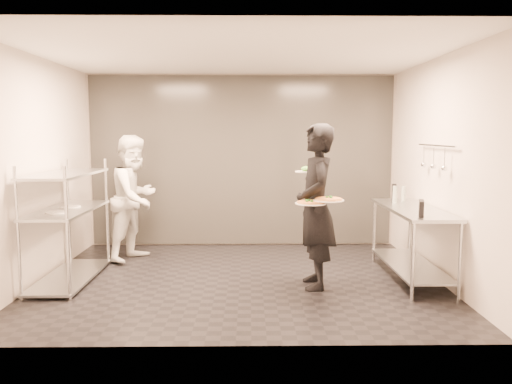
{
  "coord_description": "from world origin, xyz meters",
  "views": [
    {
      "loc": [
        0.12,
        -6.18,
        1.86
      ],
      "look_at": [
        0.21,
        0.18,
        1.1
      ],
      "focal_mm": 35.0,
      "sensor_mm": 36.0,
      "label": 1
    }
  ],
  "objects_px": {
    "bottle_clear": "(404,193)",
    "pass_rack": "(68,220)",
    "chef": "(135,198)",
    "waiter": "(316,206)",
    "bottle_dark": "(394,192)",
    "pizza_plate_near": "(311,203)",
    "pos_monitor": "(421,208)",
    "pizza_plate_far": "(329,199)",
    "prep_counter": "(412,231)",
    "salad_plate": "(306,170)",
    "bottle_green": "(395,194)"
  },
  "relations": [
    {
      "from": "prep_counter",
      "to": "chef",
      "type": "height_order",
      "value": "chef"
    },
    {
      "from": "prep_counter",
      "to": "chef",
      "type": "relative_size",
      "value": 0.99
    },
    {
      "from": "pizza_plate_near",
      "to": "bottle_clear",
      "type": "xyz_separation_m",
      "value": [
        1.44,
        1.19,
        -0.04
      ]
    },
    {
      "from": "pizza_plate_far",
      "to": "pos_monitor",
      "type": "relative_size",
      "value": 1.4
    },
    {
      "from": "prep_counter",
      "to": "pizza_plate_near",
      "type": "relative_size",
      "value": 5.07
    },
    {
      "from": "pass_rack",
      "to": "bottle_dark",
      "type": "xyz_separation_m",
      "value": [
        4.32,
        0.8,
        0.26
      ]
    },
    {
      "from": "pass_rack",
      "to": "bottle_dark",
      "type": "bearing_deg",
      "value": 10.52
    },
    {
      "from": "waiter",
      "to": "bottle_dark",
      "type": "xyz_separation_m",
      "value": [
        1.26,
        1.1,
        0.05
      ]
    },
    {
      "from": "pass_rack",
      "to": "salad_plate",
      "type": "height_order",
      "value": "pass_rack"
    },
    {
      "from": "waiter",
      "to": "bottle_dark",
      "type": "height_order",
      "value": "waiter"
    },
    {
      "from": "bottle_clear",
      "to": "pass_rack",
      "type": "bearing_deg",
      "value": -171.65
    },
    {
      "from": "chef",
      "to": "bottle_dark",
      "type": "bearing_deg",
      "value": -70.4
    },
    {
      "from": "pass_rack",
      "to": "bottle_dark",
      "type": "height_order",
      "value": "pass_rack"
    },
    {
      "from": "chef",
      "to": "pos_monitor",
      "type": "relative_size",
      "value": 7.24
    },
    {
      "from": "salad_plate",
      "to": "bottle_dark",
      "type": "xyz_separation_m",
      "value": [
        1.35,
        0.84,
        -0.37
      ]
    },
    {
      "from": "pizza_plate_far",
      "to": "salad_plate",
      "type": "relative_size",
      "value": 1.27
    },
    {
      "from": "pizza_plate_far",
      "to": "bottle_clear",
      "type": "bearing_deg",
      "value": 43.88
    },
    {
      "from": "waiter",
      "to": "bottle_clear",
      "type": "xyz_separation_m",
      "value": [
        1.34,
        0.95,
        0.04
      ]
    },
    {
      "from": "prep_counter",
      "to": "pos_monitor",
      "type": "height_order",
      "value": "pos_monitor"
    },
    {
      "from": "salad_plate",
      "to": "pos_monitor",
      "type": "height_order",
      "value": "salad_plate"
    },
    {
      "from": "chef",
      "to": "pos_monitor",
      "type": "bearing_deg",
      "value": -91.79
    },
    {
      "from": "prep_counter",
      "to": "pos_monitor",
      "type": "relative_size",
      "value": 7.15
    },
    {
      "from": "pizza_plate_near",
      "to": "salad_plate",
      "type": "relative_size",
      "value": 1.28
    },
    {
      "from": "pizza_plate_near",
      "to": "pos_monitor",
      "type": "bearing_deg",
      "value": -4.87
    },
    {
      "from": "pizza_plate_far",
      "to": "pos_monitor",
      "type": "xyz_separation_m",
      "value": [
        1.03,
        -0.12,
        -0.09
      ]
    },
    {
      "from": "pizza_plate_near",
      "to": "pizza_plate_far",
      "type": "height_order",
      "value": "pizza_plate_far"
    },
    {
      "from": "pizza_plate_far",
      "to": "pass_rack",
      "type": "bearing_deg",
      "value": 170.46
    },
    {
      "from": "waiter",
      "to": "pos_monitor",
      "type": "relative_size",
      "value": 7.81
    },
    {
      "from": "pizza_plate_near",
      "to": "bottle_green",
      "type": "bearing_deg",
      "value": 39.02
    },
    {
      "from": "pos_monitor",
      "to": "pass_rack",
      "type": "bearing_deg",
      "value": -171.5
    },
    {
      "from": "chef",
      "to": "bottle_clear",
      "type": "xyz_separation_m",
      "value": [
        3.81,
        -0.42,
        0.11
      ]
    },
    {
      "from": "prep_counter",
      "to": "waiter",
      "type": "bearing_deg",
      "value": -166.52
    },
    {
      "from": "pos_monitor",
      "to": "salad_plate",
      "type": "bearing_deg",
      "value": 170.84
    },
    {
      "from": "prep_counter",
      "to": "salad_plate",
      "type": "xyz_separation_m",
      "value": [
        -1.35,
        -0.04,
        0.77
      ]
    },
    {
      "from": "waiter",
      "to": "salad_plate",
      "type": "height_order",
      "value": "waiter"
    },
    {
      "from": "salad_plate",
      "to": "bottle_clear",
      "type": "relative_size",
      "value": 1.37
    },
    {
      "from": "bottle_green",
      "to": "bottle_dark",
      "type": "xyz_separation_m",
      "value": [
        0.08,
        0.32,
        -0.0
      ]
    },
    {
      "from": "waiter",
      "to": "bottle_green",
      "type": "distance_m",
      "value": 1.41
    },
    {
      "from": "prep_counter",
      "to": "chef",
      "type": "distance_m",
      "value": 3.89
    },
    {
      "from": "pizza_plate_far",
      "to": "waiter",
      "type": "bearing_deg",
      "value": 115.97
    },
    {
      "from": "bottle_clear",
      "to": "pizza_plate_near",
      "type": "bearing_deg",
      "value": -140.3
    },
    {
      "from": "pass_rack",
      "to": "waiter",
      "type": "relative_size",
      "value": 0.81
    },
    {
      "from": "pass_rack",
      "to": "chef",
      "type": "bearing_deg",
      "value": 60.69
    },
    {
      "from": "pizza_plate_near",
      "to": "bottle_dark",
      "type": "relative_size",
      "value": 1.63
    },
    {
      "from": "pos_monitor",
      "to": "bottle_clear",
      "type": "relative_size",
      "value": 1.24
    },
    {
      "from": "pizza_plate_far",
      "to": "pizza_plate_near",
      "type": "bearing_deg",
      "value": -176.82
    },
    {
      "from": "pizza_plate_near",
      "to": "pos_monitor",
      "type": "height_order",
      "value": "pizza_plate_near"
    },
    {
      "from": "pass_rack",
      "to": "waiter",
      "type": "bearing_deg",
      "value": -5.59
    },
    {
      "from": "salad_plate",
      "to": "bottle_green",
      "type": "height_order",
      "value": "salad_plate"
    },
    {
      "from": "chef",
      "to": "bottle_dark",
      "type": "relative_size",
      "value": 8.35
    }
  ]
}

